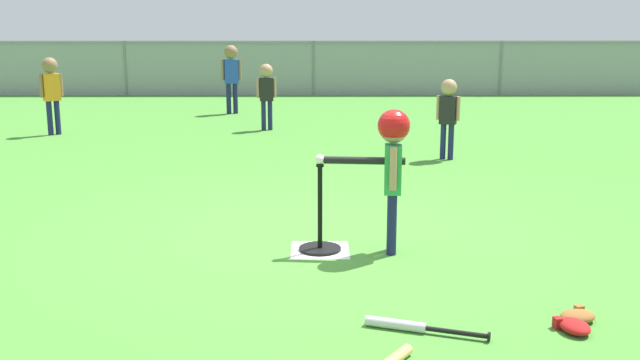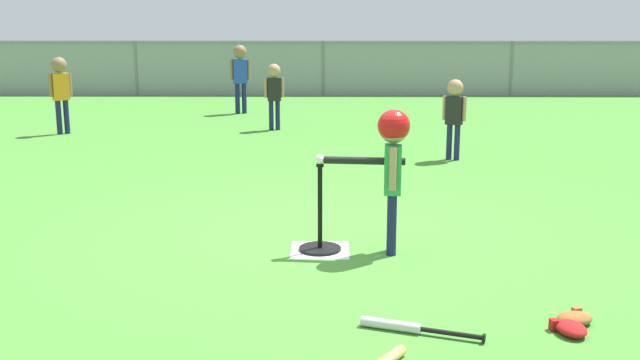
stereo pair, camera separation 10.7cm
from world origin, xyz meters
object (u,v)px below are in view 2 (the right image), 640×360
at_px(batting_tee, 320,237).
at_px(fielder_near_right, 454,108).
at_px(fielder_near_left, 274,88).
at_px(glove_by_plate, 570,328).
at_px(batter_child, 392,152).
at_px(glove_near_bats, 575,318).
at_px(fielder_deep_center, 60,85).
at_px(spare_bat_silver, 403,327).
at_px(fielder_deep_left, 240,70).
at_px(baseball_on_tee, 320,159).

bearing_deg(batting_tee, fielder_near_right, 66.18).
height_order(fielder_near_left, glove_by_plate, fielder_near_left).
relative_size(batting_tee, batter_child, 0.62).
bearing_deg(fielder_near_right, glove_near_bats, -90.88).
distance_m(fielder_deep_center, spare_bat_silver, 8.22).
relative_size(batting_tee, fielder_deep_center, 0.60).
distance_m(fielder_deep_left, glove_near_bats, 9.62).
bearing_deg(fielder_deep_center, glove_by_plate, -52.90).
relative_size(fielder_deep_left, glove_near_bats, 4.60).
distance_m(fielder_deep_left, fielder_near_right, 5.19).
xyz_separation_m(fielder_deep_center, fielder_near_right, (5.42, -1.91, -0.09)).
relative_size(fielder_deep_center, glove_near_bats, 4.32).
height_order(baseball_on_tee, batter_child, batter_child).
height_order(fielder_deep_center, spare_bat_silver, fielder_deep_center).
height_order(fielder_near_left, fielder_deep_left, fielder_deep_left).
height_order(fielder_deep_left, fielder_near_right, fielder_deep_left).
bearing_deg(glove_near_bats, fielder_deep_left, 108.13).
xyz_separation_m(baseball_on_tee, fielder_deep_left, (-1.48, 7.76, 0.06)).
bearing_deg(batter_child, fielder_near_left, 102.23).
distance_m(fielder_near_left, glove_near_bats, 7.62).
xyz_separation_m(batting_tee, baseball_on_tee, (0.00, 0.00, 0.60)).
bearing_deg(fielder_near_left, batter_child, -77.77).
height_order(batting_tee, batter_child, batter_child).
bearing_deg(fielder_deep_left, fielder_deep_center, -135.94).
bearing_deg(batter_child, baseball_on_tee, 174.73).
relative_size(batter_child, fielder_deep_left, 0.91).
bearing_deg(glove_near_bats, fielder_deep_center, 128.04).
distance_m(batting_tee, spare_bat_silver, 1.56).
bearing_deg(batting_tee, fielder_deep_center, 125.08).
xyz_separation_m(fielder_deep_center, fielder_deep_left, (2.36, 2.28, 0.05)).
bearing_deg(fielder_near_right, batting_tee, -113.82).
xyz_separation_m(fielder_near_left, spare_bat_silver, (1.25, -7.37, -0.61)).
xyz_separation_m(batting_tee, batter_child, (0.53, -0.05, 0.67)).
height_order(fielder_deep_center, fielder_deep_left, fielder_deep_left).
distance_m(baseball_on_tee, fielder_near_right, 3.90).
relative_size(glove_by_plate, glove_near_bats, 0.94).
relative_size(spare_bat_silver, glove_by_plate, 2.82).
xyz_separation_m(fielder_near_right, glove_by_plate, (-0.15, -5.07, -0.59)).
height_order(fielder_near_right, glove_near_bats, fielder_near_right).
relative_size(fielder_deep_left, spare_bat_silver, 1.73).
bearing_deg(batting_tee, fielder_near_left, 97.35).
distance_m(batting_tee, fielder_deep_left, 7.93).
xyz_separation_m(fielder_deep_center, fielder_near_left, (3.08, 0.42, -0.08)).
height_order(spare_bat_silver, glove_by_plate, glove_by_plate).
distance_m(fielder_deep_center, glove_near_bats, 8.70).
bearing_deg(fielder_deep_center, batting_tee, -54.92).
bearing_deg(glove_by_plate, fielder_near_left, 106.51).
distance_m(baseball_on_tee, fielder_deep_center, 6.69).
height_order(baseball_on_tee, fielder_near_right, fielder_near_right).
bearing_deg(batting_tee, spare_bat_silver, -71.59).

